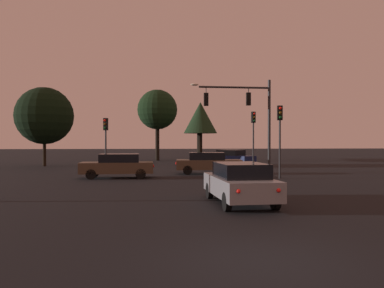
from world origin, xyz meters
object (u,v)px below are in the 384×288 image
car_far_lane (232,158)px  tree_center_horizon (44,116)px  tree_behind_sign (157,110)px  car_crossing_left (208,163)px  traffic_signal_mast_arm (247,110)px  car_crossing_right (118,165)px  car_nearside_lane (240,182)px  traffic_light_corner_left (106,134)px  tree_right_cluster (200,118)px  traffic_light_median (280,127)px  traffic_light_corner_right (253,129)px  tree_left_far (199,120)px

car_far_lane → tree_center_horizon: tree_center_horizon is taller
tree_behind_sign → car_crossing_left: bearing=-79.3°
tree_behind_sign → tree_center_horizon: (-10.36, -9.68, -1.41)m
traffic_signal_mast_arm → car_crossing_left: traffic_signal_mast_arm is taller
car_crossing_right → tree_center_horizon: (-7.91, 12.04, 3.86)m
car_crossing_left → tree_behind_sign: 20.19m
car_nearside_lane → car_crossing_left: size_ratio=0.96×
traffic_light_corner_left → car_crossing_right: size_ratio=0.87×
car_nearside_lane → traffic_signal_mast_arm: bearing=75.6°
tree_behind_sign → tree_center_horizon: 14.25m
traffic_light_corner_left → tree_behind_sign: tree_behind_sign is taller
car_nearside_lane → tree_center_horizon: size_ratio=0.62×
traffic_light_corner_left → tree_center_horizon: (-6.61, 7.84, 1.80)m
tree_behind_sign → tree_right_cluster: bearing=-30.9°
car_crossing_left → tree_center_horizon: tree_center_horizon is taller
traffic_light_median → car_crossing_left: 6.01m
traffic_light_corner_left → traffic_light_median: traffic_light_median is taller
traffic_signal_mast_arm → tree_center_horizon: 19.39m
traffic_light_corner_left → traffic_light_median: bearing=-25.7°
car_crossing_left → tree_behind_sign: size_ratio=0.56×
traffic_light_median → tree_right_cluster: size_ratio=0.67×
car_nearside_lane → tree_behind_sign: (-3.10, 32.19, 5.27)m
traffic_signal_mast_arm → traffic_light_corner_right: (1.42, 3.89, -1.22)m
traffic_light_median → car_far_lane: bearing=93.6°
traffic_signal_mast_arm → tree_right_cluster: size_ratio=0.99×
tree_right_cluster → car_far_lane: bearing=-76.6°
car_crossing_left → tree_behind_sign: bearing=100.7°
traffic_light_corner_right → car_nearside_lane: traffic_light_corner_right is taller
tree_behind_sign → traffic_light_median: bearing=-71.7°
tree_left_far → tree_right_cluster: (-0.39, -5.26, -0.08)m
traffic_signal_mast_arm → tree_behind_sign: size_ratio=0.79×
traffic_light_corner_right → tree_left_far: bearing=98.0°
car_crossing_right → traffic_signal_mast_arm: bearing=14.2°
car_crossing_right → tree_behind_sign: tree_behind_sign is taller
tree_right_cluster → car_crossing_left: bearing=-94.3°
car_nearside_lane → tree_right_cluster: (1.76, 29.28, 4.14)m
tree_left_far → car_crossing_left: bearing=-94.3°
traffic_light_corner_right → traffic_light_median: size_ratio=1.04×
traffic_light_corner_right → tree_behind_sign: tree_behind_sign is taller
tree_right_cluster → car_nearside_lane: bearing=-93.4°
traffic_signal_mast_arm → car_crossing_left: 4.64m
car_crossing_right → tree_right_cluster: tree_right_cluster is taller
tree_left_far → traffic_light_corner_left: bearing=-114.4°
traffic_signal_mast_arm → tree_left_far: tree_left_far is taller
traffic_light_corner_left → traffic_signal_mast_arm: bearing=-11.0°
car_nearside_lane → car_far_lane: (3.75, 20.93, -0.00)m
car_crossing_left → traffic_light_corner_right: bearing=40.5°
traffic_light_corner_left → car_far_lane: 12.48m
traffic_light_median → tree_right_cluster: (-2.73, 20.08, 1.75)m
traffic_light_corner_right → tree_behind_sign: size_ratio=0.55×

